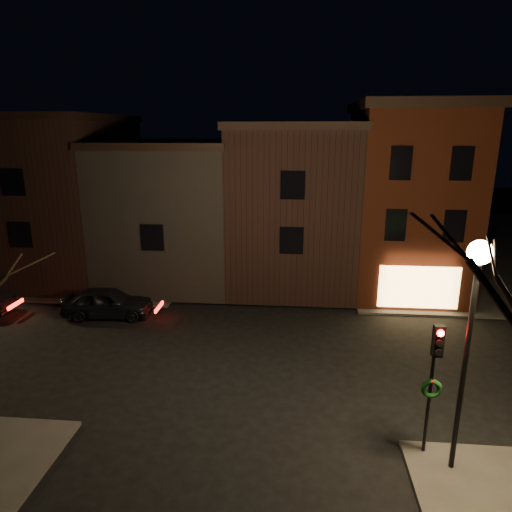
{
  "coord_description": "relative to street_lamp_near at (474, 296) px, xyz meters",
  "views": [
    {
      "loc": [
        1.77,
        -17.1,
        9.19
      ],
      "look_at": [
        -0.2,
        4.23,
        3.2
      ],
      "focal_mm": 32.0,
      "sensor_mm": 36.0,
      "label": 1
    }
  ],
  "objects": [
    {
      "name": "row_building_a",
      "position": [
        -4.7,
        16.5,
        -0.34
      ],
      "size": [
        7.3,
        10.3,
        9.4
      ],
      "color": "black",
      "rests_on": "ground"
    },
    {
      "name": "traffic_signal",
      "position": [
        -0.6,
        0.49,
        -2.37
      ],
      "size": [
        0.58,
        0.38,
        4.05
      ],
      "color": "black",
      "rests_on": "sidewalk_near_right"
    },
    {
      "name": "ground",
      "position": [
        -6.2,
        6.0,
        -5.18
      ],
      "size": [
        120.0,
        120.0,
        0.0
      ],
      "primitive_type": "plane",
      "color": "black",
      "rests_on": "ground"
    },
    {
      "name": "row_building_c",
      "position": [
        -19.2,
        16.5,
        -0.09
      ],
      "size": [
        7.3,
        10.3,
        9.9
      ],
      "color": "black",
      "rests_on": "ground"
    },
    {
      "name": "parked_car_a",
      "position": [
        -13.86,
        9.6,
        -4.42
      ],
      "size": [
        4.57,
        2.15,
        1.51
      ],
      "primitive_type": "imported",
      "rotation": [
        0.0,
        0.0,
        1.65
      ],
      "color": "black",
      "rests_on": "ground"
    },
    {
      "name": "corner_building",
      "position": [
        1.8,
        15.47,
        0.22
      ],
      "size": [
        6.5,
        8.5,
        10.5
      ],
      "color": "#45190C",
      "rests_on": "ground"
    },
    {
      "name": "sidewalk_far_left",
      "position": [
        -26.2,
        26.0,
        -5.12
      ],
      "size": [
        30.0,
        30.0,
        0.12
      ],
      "primitive_type": "cube",
      "color": "#2D2B28",
      "rests_on": "ground"
    },
    {
      "name": "street_lamp_near",
      "position": [
        0.0,
        0.0,
        0.0
      ],
      "size": [
        0.6,
        0.6,
        6.48
      ],
      "color": "black",
      "rests_on": "sidewalk_near_right"
    },
    {
      "name": "row_building_b",
      "position": [
        -11.95,
        16.5,
        -0.85
      ],
      "size": [
        7.8,
        10.3,
        8.4
      ],
      "color": "black",
      "rests_on": "ground"
    }
  ]
}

